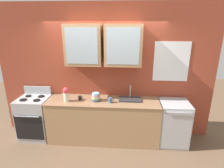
% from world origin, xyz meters
% --- Properties ---
extents(ground_plane, '(10.00, 10.00, 0.00)m').
position_xyz_m(ground_plane, '(0.00, 0.00, 0.00)').
color(ground_plane, brown).
extents(back_wall_unit, '(4.68, 0.45, 2.88)m').
position_xyz_m(back_wall_unit, '(0.01, 0.32, 1.58)').
color(back_wall_unit, '#993D28').
rests_on(back_wall_unit, ground_plane).
extents(counter, '(2.36, 0.65, 0.93)m').
position_xyz_m(counter, '(0.00, 0.00, 0.46)').
color(counter, '#A87F56').
rests_on(counter, ground_plane).
extents(stove_range, '(0.65, 0.63, 1.11)m').
position_xyz_m(stove_range, '(-1.53, -0.00, 0.47)').
color(stove_range, '#ADAFB5').
rests_on(stove_range, ground_plane).
extents(sink_faucet, '(0.47, 0.29, 0.30)m').
position_xyz_m(sink_faucet, '(0.56, 0.08, 0.95)').
color(sink_faucet, '#2D2D30').
rests_on(sink_faucet, counter).
extents(bowl_stack, '(0.20, 0.20, 0.17)m').
position_xyz_m(bowl_stack, '(-0.15, -0.01, 1.00)').
color(bowl_stack, '#4C4C54').
rests_on(bowl_stack, counter).
extents(vase, '(0.13, 0.13, 0.30)m').
position_xyz_m(vase, '(-0.75, -0.09, 1.09)').
color(vase, beige).
rests_on(vase, counter).
extents(cup_near_sink, '(0.11, 0.08, 0.10)m').
position_xyz_m(cup_near_sink, '(0.16, -0.09, 0.98)').
color(cup_near_sink, '#38608C').
rests_on(cup_near_sink, counter).
extents(cup_near_bowls, '(0.10, 0.07, 0.08)m').
position_xyz_m(cup_near_bowls, '(-0.49, 0.01, 0.97)').
color(cup_near_bowls, black).
rests_on(cup_near_bowls, counter).
extents(dishwasher, '(0.60, 0.64, 0.93)m').
position_xyz_m(dishwasher, '(1.47, -0.00, 0.46)').
color(dishwasher, '#ADAFB5').
rests_on(dishwasher, ground_plane).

